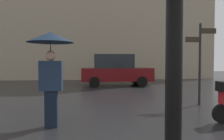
% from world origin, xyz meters
% --- Properties ---
extents(pedestrian_with_umbrella, '(1.04, 1.04, 2.14)m').
position_xyz_m(pedestrian_with_umbrella, '(-1.92, 2.64, 1.68)').
color(pedestrian_with_umbrella, black).
rests_on(pedestrian_with_umbrella, ground).
extents(parked_car_left, '(4.37, 2.00, 1.96)m').
position_xyz_m(parked_car_left, '(0.53, 10.91, 0.98)').
color(parked_car_left, '#590C0F').
rests_on(parked_car_left, ground).
extents(street_signpost, '(1.08, 0.08, 2.79)m').
position_xyz_m(street_signpost, '(2.69, 4.62, 1.70)').
color(street_signpost, black).
rests_on(street_signpost, ground).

